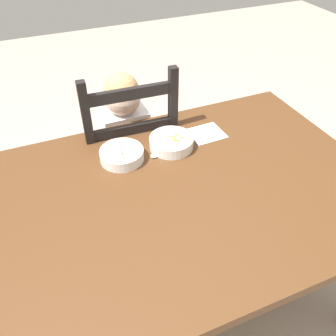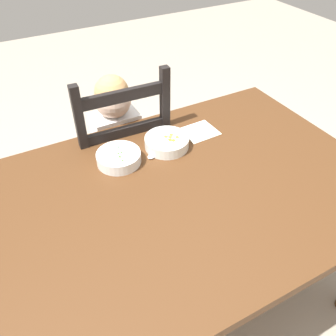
{
  "view_description": "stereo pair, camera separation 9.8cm",
  "coord_description": "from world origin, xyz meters",
  "px_view_note": "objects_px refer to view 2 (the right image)",
  "views": [
    {
      "loc": [
        -0.41,
        -0.86,
        1.63
      ],
      "look_at": [
        -0.02,
        0.08,
        0.78
      ],
      "focal_mm": 38.09,
      "sensor_mm": 36.0,
      "label": 1
    },
    {
      "loc": [
        -0.5,
        -0.81,
        1.63
      ],
      "look_at": [
        -0.02,
        0.08,
        0.78
      ],
      "focal_mm": 38.09,
      "sensor_mm": 36.0,
      "label": 2
    }
  ],
  "objects_px": {
    "child_figure": "(119,140)",
    "bowl_of_peas": "(119,157)",
    "bowl_of_carrots": "(167,142)",
    "spoon": "(155,154)",
    "dining_chair": "(121,164)",
    "dining_table": "(182,205)"
  },
  "relations": [
    {
      "from": "spoon",
      "to": "bowl_of_peas",
      "type": "bearing_deg",
      "value": 171.02
    },
    {
      "from": "dining_chair",
      "to": "spoon",
      "type": "bearing_deg",
      "value": -82.3
    },
    {
      "from": "dining_chair",
      "to": "bowl_of_carrots",
      "type": "bearing_deg",
      "value": -69.3
    },
    {
      "from": "bowl_of_carrots",
      "to": "dining_chair",
      "type": "bearing_deg",
      "value": 110.7
    },
    {
      "from": "dining_chair",
      "to": "child_figure",
      "type": "relative_size",
      "value": 1.07
    },
    {
      "from": "dining_chair",
      "to": "bowl_of_peas",
      "type": "distance_m",
      "value": 0.43
    },
    {
      "from": "dining_table",
      "to": "bowl_of_carrots",
      "type": "bearing_deg",
      "value": 74.07
    },
    {
      "from": "bowl_of_carrots",
      "to": "spoon",
      "type": "relative_size",
      "value": 1.4
    },
    {
      "from": "bowl_of_carrots",
      "to": "spoon",
      "type": "xyz_separation_m",
      "value": [
        -0.07,
        -0.02,
        -0.02
      ]
    },
    {
      "from": "dining_table",
      "to": "spoon",
      "type": "distance_m",
      "value": 0.25
    },
    {
      "from": "child_figure",
      "to": "bowl_of_carrots",
      "type": "bearing_deg",
      "value": -69.7
    },
    {
      "from": "child_figure",
      "to": "spoon",
      "type": "distance_m",
      "value": 0.34
    },
    {
      "from": "dining_table",
      "to": "dining_chair",
      "type": "bearing_deg",
      "value": 94.01
    },
    {
      "from": "child_figure",
      "to": "bowl_of_carrots",
      "type": "relative_size",
      "value": 5.09
    },
    {
      "from": "bowl_of_carrots",
      "to": "dining_table",
      "type": "bearing_deg",
      "value": -105.93
    },
    {
      "from": "child_figure",
      "to": "bowl_of_peas",
      "type": "bearing_deg",
      "value": -110.28
    },
    {
      "from": "child_figure",
      "to": "spoon",
      "type": "height_order",
      "value": "child_figure"
    },
    {
      "from": "bowl_of_peas",
      "to": "spoon",
      "type": "xyz_separation_m",
      "value": [
        0.15,
        -0.02,
        -0.02
      ]
    },
    {
      "from": "spoon",
      "to": "child_figure",
      "type": "bearing_deg",
      "value": 97.25
    },
    {
      "from": "dining_table",
      "to": "spoon",
      "type": "relative_size",
      "value": 11.37
    },
    {
      "from": "child_figure",
      "to": "bowl_of_peas",
      "type": "relative_size",
      "value": 5.35
    },
    {
      "from": "dining_table",
      "to": "dining_chair",
      "type": "relative_size",
      "value": 1.48
    }
  ]
}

